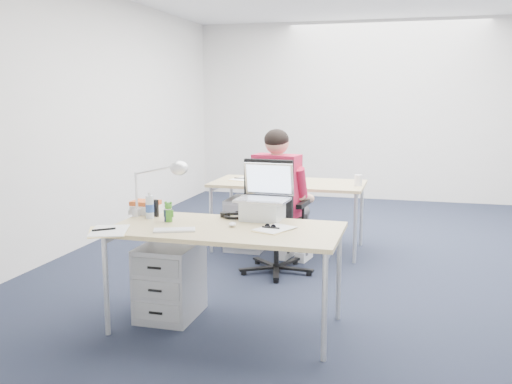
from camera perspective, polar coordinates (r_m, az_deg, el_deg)
floor at (r=5.96m, az=10.54°, el=-6.49°), size 7.00×7.00×0.00m
room at (r=5.73m, az=11.06°, el=10.21°), size 6.02×7.02×2.80m
desk_near at (r=3.99m, az=-3.02°, el=-4.19°), size 1.60×0.80×0.73m
desk_far at (r=6.07m, az=3.24°, el=0.57°), size 1.60×0.80×0.73m
office_chair at (r=5.30m, az=1.94°, el=-4.92°), size 0.74×0.74×1.09m
seated_person at (r=5.39m, az=2.66°, el=-0.82°), size 0.48×0.78×1.33m
drawer_pedestal_near at (r=4.34m, az=-8.57°, el=-8.74°), size 0.40×0.50×0.55m
drawer_pedestal_far at (r=6.17m, az=-0.86°, el=-3.14°), size 0.40×0.50×0.55m
silver_laptop at (r=4.18m, az=0.67°, el=-0.07°), size 0.39×0.32×0.40m
wireless_keyboard at (r=3.91m, az=-8.15°, el=-3.77°), size 0.30×0.21×0.01m
computer_mouse at (r=4.00m, az=-2.37°, el=-3.25°), size 0.06×0.09×0.03m
headphones at (r=4.29m, az=-2.02°, el=-2.30°), size 0.25×0.20×0.04m
can_koozie at (r=4.20m, az=-8.77°, el=-2.27°), size 0.07×0.07×0.10m
water_bottle at (r=4.32m, az=-10.59°, el=-1.32°), size 0.07×0.07×0.20m
bear_figurine at (r=4.19m, az=-8.75°, el=-1.93°), size 0.09×0.08×0.15m
book_stack at (r=4.51m, az=-10.95°, el=-1.49°), size 0.26×0.22×0.10m
cordless_phone at (r=4.37m, az=-9.96°, el=-1.61°), size 0.04×0.03×0.13m
papers_left at (r=3.96m, az=-14.70°, el=-3.83°), size 0.35×0.40×0.01m
papers_right at (r=3.90m, az=1.75°, el=-3.73°), size 0.28×0.32×0.01m
sunglasses at (r=3.94m, az=1.45°, el=-3.50°), size 0.10×0.06×0.02m
desk_lamp at (r=4.34m, az=-10.30°, el=0.46°), size 0.42×0.30×0.45m
dark_laptop at (r=6.01m, az=2.13°, el=2.06°), size 0.36×0.35×0.24m
far_cup at (r=5.89m, az=10.19°, el=1.16°), size 0.10×0.10×0.11m
far_papers at (r=6.24m, az=-1.45°, el=1.29°), size 0.26×0.32×0.01m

